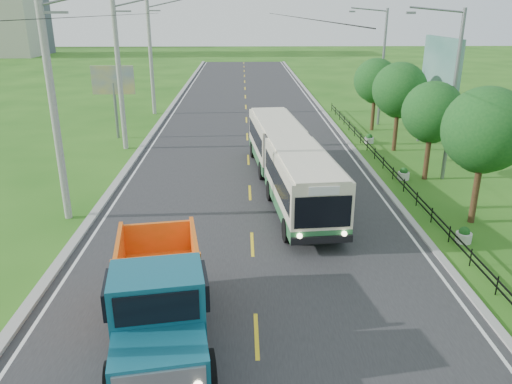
{
  "coord_description": "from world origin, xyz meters",
  "views": [
    {
      "loc": [
        -0.35,
        -12.13,
        8.92
      ],
      "look_at": [
        0.18,
        6.97,
        1.9
      ],
      "focal_mm": 35.0,
      "sensor_mm": 36.0,
      "label": 1
    }
  ],
  "objects_px": {
    "billboard_right": "(440,69)",
    "pole_near": "(54,106)",
    "tree_third": "(485,134)",
    "tree_fourth": "(432,115)",
    "planter_near": "(464,236)",
    "billboard_left": "(113,85)",
    "dump_truck": "(159,294)",
    "bus": "(288,158)",
    "pole_far": "(151,56)",
    "tree_back": "(376,83)",
    "streetlight_far": "(381,63)",
    "planter_mid": "(404,174)",
    "pole_mid": "(120,72)",
    "planter_far": "(369,139)",
    "tree_fifth": "(399,92)",
    "streetlight_mid": "(451,90)"
  },
  "relations": [
    {
      "from": "billboard_right",
      "to": "pole_near",
      "type": "bearing_deg",
      "value": -151.86
    },
    {
      "from": "tree_third",
      "to": "billboard_right",
      "type": "height_order",
      "value": "billboard_right"
    },
    {
      "from": "tree_fourth",
      "to": "planter_near",
      "type": "xyz_separation_m",
      "value": [
        -1.26,
        -8.14,
        -3.3
      ]
    },
    {
      "from": "billboard_left",
      "to": "dump_truck",
      "type": "relative_size",
      "value": 0.76
    },
    {
      "from": "tree_third",
      "to": "bus",
      "type": "distance_m",
      "value": 9.25
    },
    {
      "from": "pole_far",
      "to": "billboard_left",
      "type": "xyz_separation_m",
      "value": [
        -1.24,
        -9.0,
        -1.23
      ]
    },
    {
      "from": "tree_back",
      "to": "pole_near",
      "type": "bearing_deg",
      "value": -136.59
    },
    {
      "from": "tree_third",
      "to": "streetlight_far",
      "type": "height_order",
      "value": "streetlight_far"
    },
    {
      "from": "streetlight_far",
      "to": "billboard_left",
      "type": "distance_m",
      "value": 20.56
    },
    {
      "from": "planter_near",
      "to": "planter_mid",
      "type": "xyz_separation_m",
      "value": [
        0.0,
        8.0,
        0.0
      ]
    },
    {
      "from": "pole_mid",
      "to": "pole_far",
      "type": "distance_m",
      "value": 12.0
    },
    {
      "from": "streetlight_far",
      "to": "planter_far",
      "type": "bearing_deg",
      "value": -108.8
    },
    {
      "from": "tree_third",
      "to": "planter_near",
      "type": "relative_size",
      "value": 8.96
    },
    {
      "from": "planter_far",
      "to": "billboard_left",
      "type": "relative_size",
      "value": 0.13
    },
    {
      "from": "tree_back",
      "to": "bus",
      "type": "height_order",
      "value": "tree_back"
    },
    {
      "from": "pole_far",
      "to": "planter_near",
      "type": "relative_size",
      "value": 14.93
    },
    {
      "from": "dump_truck",
      "to": "bus",
      "type": "bearing_deg",
      "value": 60.62
    },
    {
      "from": "planter_mid",
      "to": "dump_truck",
      "type": "xyz_separation_m",
      "value": [
        -11.3,
        -14.17,
        1.27
      ]
    },
    {
      "from": "tree_fifth",
      "to": "bus",
      "type": "distance_m",
      "value": 11.24
    },
    {
      "from": "tree_back",
      "to": "billboard_right",
      "type": "xyz_separation_m",
      "value": [
        2.44,
        -6.14,
        1.69
      ]
    },
    {
      "from": "tree_third",
      "to": "dump_truck",
      "type": "bearing_deg",
      "value": -146.51
    },
    {
      "from": "streetlight_far",
      "to": "billboard_right",
      "type": "distance_m",
      "value": 8.18
    },
    {
      "from": "tree_third",
      "to": "billboard_left",
      "type": "distance_m",
      "value": 25.02
    },
    {
      "from": "tree_third",
      "to": "planter_far",
      "type": "xyz_separation_m",
      "value": [
        -1.26,
        13.86,
        -3.7
      ]
    },
    {
      "from": "planter_near",
      "to": "bus",
      "type": "height_order",
      "value": "bus"
    },
    {
      "from": "pole_far",
      "to": "bus",
      "type": "bearing_deg",
      "value": -63.58
    },
    {
      "from": "tree_third",
      "to": "pole_near",
      "type": "bearing_deg",
      "value": 177.29
    },
    {
      "from": "bus",
      "to": "tree_third",
      "type": "bearing_deg",
      "value": -33.56
    },
    {
      "from": "planter_near",
      "to": "dump_truck",
      "type": "distance_m",
      "value": 12.94
    },
    {
      "from": "tree_fifth",
      "to": "tree_third",
      "type": "bearing_deg",
      "value": -90.0
    },
    {
      "from": "bus",
      "to": "dump_truck",
      "type": "bearing_deg",
      "value": -115.45
    },
    {
      "from": "pole_far",
      "to": "dump_truck",
      "type": "bearing_deg",
      "value": -80.49
    },
    {
      "from": "planter_near",
      "to": "tree_third",
      "type": "bearing_deg",
      "value": 59.59
    },
    {
      "from": "tree_fifth",
      "to": "bus",
      "type": "bearing_deg",
      "value": -135.62
    },
    {
      "from": "pole_far",
      "to": "tree_fourth",
      "type": "relative_size",
      "value": 1.85
    },
    {
      "from": "pole_mid",
      "to": "tree_fourth",
      "type": "bearing_deg",
      "value": -20.74
    },
    {
      "from": "planter_far",
      "to": "billboard_left",
      "type": "xyz_separation_m",
      "value": [
        -18.1,
        2.0,
        3.58
      ]
    },
    {
      "from": "pole_far",
      "to": "tree_third",
      "type": "bearing_deg",
      "value": -53.91
    },
    {
      "from": "streetlight_mid",
      "to": "planter_far",
      "type": "bearing_deg",
      "value": 104.32
    },
    {
      "from": "tree_third",
      "to": "tree_fourth",
      "type": "relative_size",
      "value": 1.11
    },
    {
      "from": "tree_third",
      "to": "bus",
      "type": "bearing_deg",
      "value": 151.54
    },
    {
      "from": "pole_near",
      "to": "pole_far",
      "type": "distance_m",
      "value": 24.0
    },
    {
      "from": "tree_fourth",
      "to": "planter_far",
      "type": "bearing_deg",
      "value": 99.08
    },
    {
      "from": "streetlight_far",
      "to": "planter_mid",
      "type": "bearing_deg",
      "value": -98.3
    },
    {
      "from": "tree_fifth",
      "to": "billboard_left",
      "type": "distance_m",
      "value": 19.74
    },
    {
      "from": "streetlight_far",
      "to": "billboard_left",
      "type": "relative_size",
      "value": 1.74
    },
    {
      "from": "pole_mid",
      "to": "billboard_left",
      "type": "relative_size",
      "value": 1.92
    },
    {
      "from": "streetlight_far",
      "to": "dump_truck",
      "type": "height_order",
      "value": "streetlight_far"
    },
    {
      "from": "tree_fourth",
      "to": "bus",
      "type": "distance_m",
      "value": 8.29
    },
    {
      "from": "planter_mid",
      "to": "billboard_right",
      "type": "distance_m",
      "value": 8.68
    }
  ]
}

